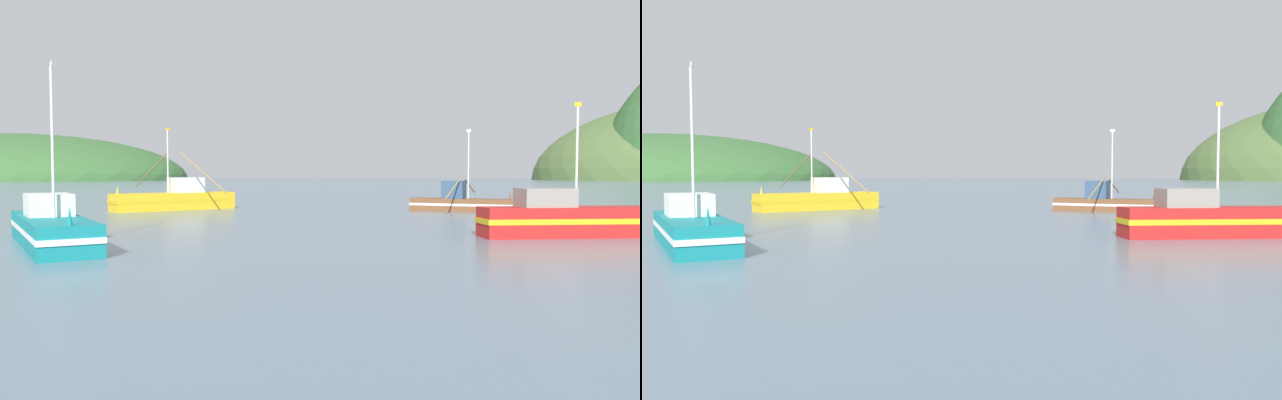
{
  "view_description": "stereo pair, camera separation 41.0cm",
  "coord_description": "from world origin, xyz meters",
  "views": [
    {
      "loc": [
        13.39,
        -6.0,
        3.21
      ],
      "look_at": [
        7.41,
        31.65,
        1.4
      ],
      "focal_mm": 33.02,
      "sensor_mm": 36.0,
      "label": 1
    },
    {
      "loc": [
        13.8,
        -5.93,
        3.21
      ],
      "look_at": [
        7.41,
        31.65,
        1.4
      ],
      "focal_mm": 33.02,
      "sensor_mm": 36.0,
      "label": 2
    }
  ],
  "objects": [
    {
      "name": "hill_mid_left",
      "position": [
        -149.61,
        215.09,
        0.0
      ],
      "size": [
        143.57,
        114.86,
        37.97
      ],
      "primitive_type": "ellipsoid",
      "color": "#386633",
      "rests_on": "ground"
    },
    {
      "name": "fishing_boat_yellow",
      "position": [
        -6.58,
        41.39,
        0.94
      ],
      "size": [
        13.54,
        13.16,
        6.94
      ],
      "rotation": [
        0.0,
        0.0,
        3.94
      ],
      "color": "gold",
      "rests_on": "ground"
    },
    {
      "name": "fishing_boat_teal",
      "position": [
        -2.32,
        17.57,
        0.77
      ],
      "size": [
        8.98,
        9.91,
        7.87
      ],
      "rotation": [
        0.0,
        0.0,
        5.42
      ],
      "color": "#147F84",
      "rests_on": "ground"
    },
    {
      "name": "fishing_boat_red",
      "position": [
        21.1,
        24.58,
        0.9
      ],
      "size": [
        9.58,
        4.11,
        6.64
      ],
      "rotation": [
        0.0,
        0.0,
        0.25
      ],
      "color": "red",
      "rests_on": "ground"
    },
    {
      "name": "fishing_boat_brown",
      "position": [
        17.23,
        43.22,
        0.76
      ],
      "size": [
        8.57,
        12.75,
        6.67
      ],
      "rotation": [
        0.0,
        0.0,
        6.03
      ],
      "color": "brown",
      "rests_on": "ground"
    }
  ]
}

